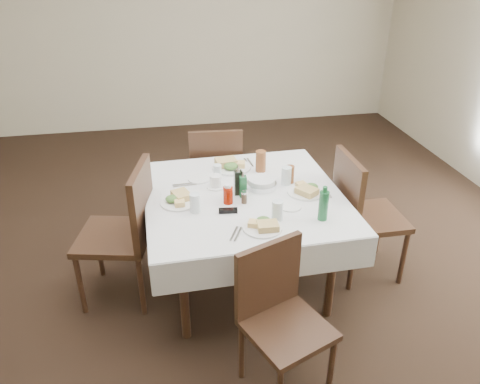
{
  "coord_description": "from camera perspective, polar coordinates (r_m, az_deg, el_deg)",
  "views": [
    {
      "loc": [
        -0.37,
        -2.92,
        2.34
      ],
      "look_at": [
        0.16,
        -0.11,
        0.8
      ],
      "focal_mm": 35.0,
      "sensor_mm": 36.0,
      "label": 1
    }
  ],
  "objects": [
    {
      "name": "coffee_mug",
      "position": [
        3.38,
        -2.97,
        1.25
      ],
      "size": [
        0.13,
        0.13,
        0.1
      ],
      "color": "white",
      "rests_on": "dining_table"
    },
    {
      "name": "water_w",
      "position": [
        3.08,
        -5.49,
        -1.32
      ],
      "size": [
        0.07,
        0.07,
        0.13
      ],
      "color": "silver",
      "rests_on": "dining_table"
    },
    {
      "name": "dining_table",
      "position": [
        3.34,
        0.46,
        -1.44
      ],
      "size": [
        1.41,
        1.41,
        0.76
      ],
      "color": "#321A15",
      "rests_on": "ground"
    },
    {
      "name": "cutlery_n",
      "position": [
        3.77,
        1.05,
        3.59
      ],
      "size": [
        0.05,
        0.17,
        0.01
      ],
      "color": "silver",
      "rests_on": "dining_table"
    },
    {
      "name": "water_n",
      "position": [
        3.5,
        -2.77,
        2.47
      ],
      "size": [
        0.06,
        0.06,
        0.11
      ],
      "color": "silver",
      "rests_on": "dining_table"
    },
    {
      "name": "oil_cruet_green",
      "position": [
        3.24,
        0.36,
        0.81
      ],
      "size": [
        0.05,
        0.05,
        0.2
      ],
      "color": "#206537",
      "rests_on": "dining_table"
    },
    {
      "name": "chair_east",
      "position": [
        3.61,
        14.4,
        -2.03
      ],
      "size": [
        0.48,
        0.48,
        1.01
      ],
      "color": "#321A15",
      "rests_on": "ground"
    },
    {
      "name": "chair_north",
      "position": [
        4.16,
        -2.97,
        2.71
      ],
      "size": [
        0.49,
        0.49,
        0.95
      ],
      "color": "#321A15",
      "rests_on": "ground"
    },
    {
      "name": "water_s",
      "position": [
        2.98,
        4.59,
        -2.26
      ],
      "size": [
        0.07,
        0.07,
        0.13
      ],
      "color": "silver",
      "rests_on": "dining_table"
    },
    {
      "name": "salt_shaker",
      "position": [
        3.22,
        0.66,
        -0.3
      ],
      "size": [
        0.03,
        0.03,
        0.08
      ],
      "color": "white",
      "rests_on": "dining_table"
    },
    {
      "name": "meal_east",
      "position": [
        3.34,
        8.13,
        0.25
      ],
      "size": [
        0.27,
        0.27,
        0.06
      ],
      "color": "white",
      "rests_on": "dining_table"
    },
    {
      "name": "iced_tea_a",
      "position": [
        3.61,
        2.55,
        3.77
      ],
      "size": [
        0.08,
        0.08,
        0.17
      ],
      "color": "brown",
      "rests_on": "dining_table"
    },
    {
      "name": "side_plate_b",
      "position": [
        3.16,
        6.16,
        -1.77
      ],
      "size": [
        0.15,
        0.15,
        0.01
      ],
      "color": "white",
      "rests_on": "dining_table"
    },
    {
      "name": "oil_cruet_dark",
      "position": [
        3.26,
        -0.23,
        1.28
      ],
      "size": [
        0.05,
        0.05,
        0.23
      ],
      "color": "black",
      "rests_on": "dining_table"
    },
    {
      "name": "bread_basket",
      "position": [
        3.38,
        2.67,
        1.07
      ],
      "size": [
        0.21,
        0.21,
        0.07
      ],
      "color": "silver",
      "rests_on": "dining_table"
    },
    {
      "name": "water_e",
      "position": [
        3.43,
        5.66,
        1.99
      ],
      "size": [
        0.07,
        0.07,
        0.14
      ],
      "color": "silver",
      "rests_on": "dining_table"
    },
    {
      "name": "chair_west",
      "position": [
        3.35,
        -13.58,
        -4.07
      ],
      "size": [
        0.59,
        0.59,
        1.04
      ],
      "color": "#321A15",
      "rests_on": "ground"
    },
    {
      "name": "meal_south",
      "position": [
        2.91,
        2.86,
        -4.09
      ],
      "size": [
        0.25,
        0.25,
        0.05
      ],
      "color": "white",
      "rests_on": "dining_table"
    },
    {
      "name": "cutlery_e",
      "position": [
        3.3,
        9.53,
        -0.61
      ],
      "size": [
        0.19,
        0.06,
        0.01
      ],
      "color": "silver",
      "rests_on": "dining_table"
    },
    {
      "name": "side_plate_a",
      "position": [
        3.52,
        -4.97,
        1.62
      ],
      "size": [
        0.17,
        0.17,
        0.01
      ],
      "color": "white",
      "rests_on": "dining_table"
    },
    {
      "name": "sunglasses",
      "position": [
        3.08,
        -1.46,
        -2.28
      ],
      "size": [
        0.13,
        0.05,
        0.03
      ],
      "color": "black",
      "rests_on": "dining_table"
    },
    {
      "name": "meal_north",
      "position": [
        3.68,
        -1.19,
        3.28
      ],
      "size": [
        0.3,
        0.3,
        0.07
      ],
      "color": "white",
      "rests_on": "dining_table"
    },
    {
      "name": "iced_tea_b",
      "position": [
        3.46,
        6.1,
        2.16
      ],
      "size": [
        0.06,
        0.06,
        0.13
      ],
      "color": "brown",
      "rests_on": "dining_table"
    },
    {
      "name": "sugar_caddy",
      "position": [
        3.33,
        7.29,
        0.16
      ],
      "size": [
        0.1,
        0.07,
        0.04
      ],
      "color": "white",
      "rests_on": "dining_table"
    },
    {
      "name": "cutlery_w",
      "position": [
        3.44,
        -6.77,
        0.85
      ],
      "size": [
        0.18,
        0.05,
        0.01
      ],
      "color": "silver",
      "rests_on": "dining_table"
    },
    {
      "name": "chair_south",
      "position": [
        2.71,
        4.7,
        -14.08
      ],
      "size": [
        0.56,
        0.56,
        0.9
      ],
      "color": "#321A15",
      "rests_on": "ground"
    },
    {
      "name": "room_shell",
      "position": [
        3.01,
        -3.54,
        16.17
      ],
      "size": [
        6.04,
        7.04,
        2.8
      ],
      "color": "#BBAF94",
      "rests_on": "ground"
    },
    {
      "name": "ketchup_bottle",
      "position": [
        3.16,
        -1.47,
        -0.28
      ],
      "size": [
        0.07,
        0.07,
        0.14
      ],
      "color": "#961300",
      "rests_on": "dining_table"
    },
    {
      "name": "pepper_shaker",
      "position": [
        3.17,
        0.51,
        -0.67
      ],
      "size": [
        0.04,
        0.04,
        0.08
      ],
      "color": "#433323",
      "rests_on": "dining_table"
    },
    {
      "name": "green_bottle",
      "position": [
        3.01,
        10.14,
        -1.59
      ],
      "size": [
        0.06,
        0.06,
        0.24
      ],
      "color": "#206537",
      "rests_on": "dining_table"
    },
    {
      "name": "ground_plane",
      "position": [
        3.76,
        -2.76,
        -10.22
      ],
      "size": [
        7.0,
        7.0,
        0.0
      ],
      "primitive_type": "plane",
      "color": "black"
    },
    {
      "name": "meal_west",
      "position": [
        3.22,
        -7.48,
        -0.89
      ],
      "size": [
        0.26,
        0.26,
        0.06
      ],
      "color": "white",
      "rests_on": "dining_table"
    },
    {
      "name": "cutlery_s",
      "position": [
        2.86,
        -0.49,
        -5.15
      ],
      "size": [
        0.11,
        0.17,
        0.01
      ],
      "color": "silver",
      "rests_on": "dining_table"
    }
  ]
}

